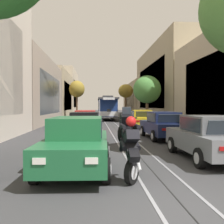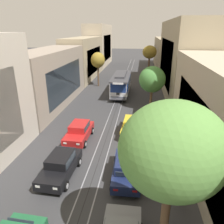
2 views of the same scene
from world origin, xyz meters
The scene contains 15 objects.
ground_plane centered at (0.00, 27.88, 0.00)m, with size 174.24×174.24×0.00m, color #38383A.
trolley_track_rails centered at (0.00, 32.85, 0.00)m, with size 1.14×77.69×0.01m.
building_facade_left centered at (-9.05, 33.65, 4.54)m, with size 5.26×69.39×10.78m.
building_facade_right centered at (9.42, 32.77, 4.42)m, with size 5.86×69.39×10.82m.
parked_car_black_second_left centered at (-2.26, 9.57, 0.80)m, with size 2.10×4.41×1.58m.
parked_car_red_mid_left centered at (-2.42, 14.85, 0.80)m, with size 2.06×4.39×1.58m.
parked_car_navy_second_right centered at (2.29, 9.86, 0.80)m, with size 2.09×4.40×1.58m.
parked_car_yellow_mid_right centered at (2.30, 16.76, 0.80)m, with size 2.12×4.41×1.58m.
street_tree_kerb_left_second centered at (-4.54, 34.78, 4.55)m, with size 2.42×2.48×5.90m.
street_tree_kerb_right_near centered at (4.17, 4.48, 5.54)m, with size 3.89×3.47×7.40m.
street_tree_kerb_right_second centered at (4.32, 23.97, 3.81)m, with size 3.21×2.98×5.44m.
street_tree_kerb_right_mid centered at (4.55, 45.87, 4.93)m, with size 3.01×3.25×6.36m.
cable_car_trolley centered at (0.00, 30.28, 1.66)m, with size 2.61×9.14×3.28m.
pedestrian_on_left_pavement centered at (5.56, 7.98, 0.94)m, with size 0.55×0.39×1.67m.
fire_hydrant centered at (3.84, 11.56, 0.42)m, with size 0.40×0.22×0.84m.
Camera 2 is at (2.93, -2.30, 9.56)m, focal length 34.47 mm.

